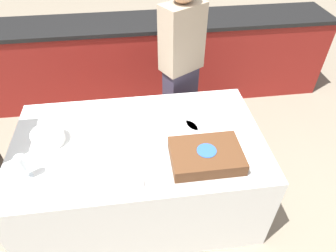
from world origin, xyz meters
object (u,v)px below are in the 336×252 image
(plate_stack, at_px, (48,137))
(person_cutting_cake, at_px, (181,68))
(cake, at_px, (206,156))
(wine_glass, at_px, (22,163))

(plate_stack, relative_size, person_cutting_cake, 0.14)
(cake, distance_m, wine_glass, 1.10)
(plate_stack, bearing_deg, wine_glass, -105.39)
(cake, bearing_deg, plate_stack, 162.99)
(cake, xyz_separation_m, person_cutting_cake, (-0.00, 0.98, 0.06))
(plate_stack, distance_m, wine_glass, 0.32)
(plate_stack, distance_m, person_cutting_cake, 1.22)
(plate_stack, xyz_separation_m, wine_glass, (-0.08, -0.30, 0.08))
(cake, relative_size, wine_glass, 2.76)
(wine_glass, xyz_separation_m, person_cutting_cake, (1.10, 0.96, -0.01))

